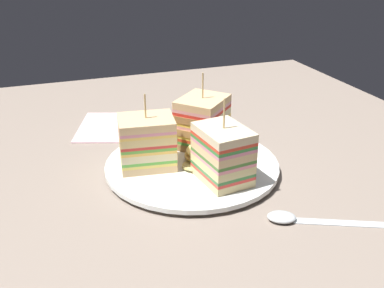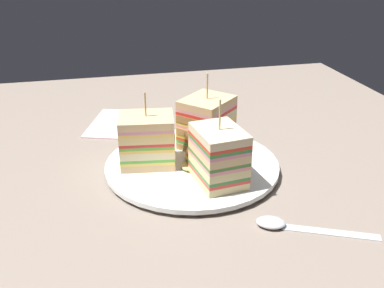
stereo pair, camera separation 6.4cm
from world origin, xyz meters
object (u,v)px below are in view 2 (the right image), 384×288
Objects in this scene: sandwich_wedge_0 at (147,140)px; sandwich_wedge_2 at (207,122)px; plate at (192,165)px; spoon at (287,225)px; sandwich_wedge_1 at (218,156)px; chip_pile at (201,157)px; napkin at (126,123)px.

sandwich_wedge_2 is at bearing 29.94° from sandwich_wedge_0.
spoon is at bearing 24.71° from plate.
chip_pile is (-5.00, -1.11, -2.57)cm from sandwich_wedge_1.
sandwich_wedge_0 is 0.93× the size of sandwich_wedge_1.
plate is 2.34× the size of sandwich_wedge_0.
plate is 1.86× the size of napkin.
sandwich_wedge_1 and sandwich_wedge_2 have the same top height.
sandwich_wedge_2 reaches higher than sandwich_wedge_0.
napkin is (-18.54, -1.50, -4.67)cm from sandwich_wedge_0.
sandwich_wedge_1 is 1.55× the size of chip_pile.
plate is at bearing -40.62° from spoon.
sandwich_wedge_2 is (-11.34, 1.38, 0.11)cm from sandwich_wedge_1.
spoon is 39.66cm from napkin.
sandwich_wedge_1 is at bearing 12.47° from chip_pile.
sandwich_wedge_2 is 0.86× the size of spoon.
napkin is at bearing -94.99° from sandwich_wedge_2.
spoon is at bearing 22.91° from napkin.
sandwich_wedge_1 is 28.15cm from napkin.
napkin is (-36.53, -15.44, -0.15)cm from spoon.
sandwich_wedge_2 is 22.85cm from spoon.
sandwich_wedge_2 is at bearing 146.09° from plate.
sandwich_wedge_2 is 19.09cm from napkin.
sandwich_wedge_0 is 10.63cm from sandwich_wedge_2.
sandwich_wedge_2 is (-5.32, 3.58, 4.39)cm from plate.
sandwich_wedge_0 reaches higher than spoon.
sandwich_wedge_2 reaches higher than spoon.
plate is at bearing -4.10° from sandwich_wedge_0.
spoon is at bearing -44.37° from sandwich_wedge_0.
sandwich_wedge_1 is (6.02, 2.20, 4.27)cm from plate.
sandwich_wedge_1 is 0.86× the size of napkin.
spoon reaches higher than napkin.
plate reaches higher than spoon.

